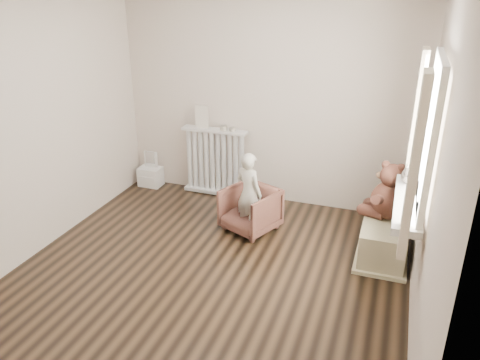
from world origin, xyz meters
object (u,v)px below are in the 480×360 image
(radiator, at_px, (215,166))
(teddy_bear, at_px, (390,190))
(child, at_px, (249,193))
(toy_bench, at_px, (384,238))
(toy_vanity, at_px, (150,166))
(plush_cat, at_px, (410,172))
(armchair, at_px, (250,210))

(radiator, relative_size, teddy_bear, 1.53)
(radiator, xyz_separation_m, child, (0.72, -0.80, 0.08))
(radiator, height_order, child, child)
(child, relative_size, toy_bench, 1.11)
(child, bearing_deg, radiator, -25.02)
(toy_vanity, distance_m, plush_cat, 3.44)
(teddy_bear, bearing_deg, child, -160.02)
(radiator, relative_size, toy_vanity, 1.88)
(radiator, xyz_separation_m, plush_cat, (2.28, -1.02, 0.61))
(child, distance_m, plush_cat, 1.66)
(teddy_bear, bearing_deg, toy_vanity, -176.32)
(armchair, bearing_deg, toy_bench, 20.68)
(toy_vanity, height_order, child, child)
(toy_vanity, xyz_separation_m, armchair, (1.65, -0.72, -0.03))
(toy_vanity, bearing_deg, teddy_bear, -12.30)
(toy_vanity, xyz_separation_m, teddy_bear, (3.07, -0.67, 0.40))
(radiator, bearing_deg, toy_bench, -20.75)
(toy_vanity, relative_size, child, 0.52)
(armchair, bearing_deg, child, -66.87)
(child, bearing_deg, toy_bench, -157.30)
(toy_vanity, height_order, teddy_bear, teddy_bear)
(radiator, relative_size, child, 0.97)
(armchair, xyz_separation_m, teddy_bear, (1.42, 0.05, 0.42))
(radiator, distance_m, child, 1.08)
(radiator, distance_m, plush_cat, 2.57)
(radiator, height_order, toy_bench, radiator)
(radiator, distance_m, toy_vanity, 0.94)
(child, bearing_deg, teddy_bear, -152.86)
(child, xyz_separation_m, teddy_bear, (1.42, 0.10, 0.20))
(toy_vanity, xyz_separation_m, plush_cat, (3.21, -0.99, 0.72))
(radiator, bearing_deg, toy_vanity, -178.16)
(radiator, bearing_deg, child, -48.15)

